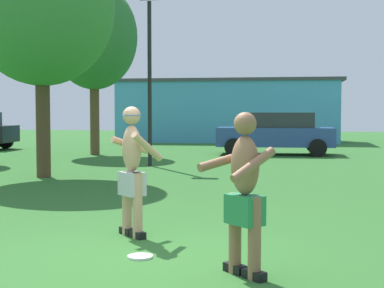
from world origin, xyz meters
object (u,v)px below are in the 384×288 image
at_px(frisbee, 140,257).
at_px(lamp_post, 150,59).
at_px(tree_left_field, 41,8).
at_px(tree_right_field, 94,37).
at_px(car_blue_far_end, 277,133).
at_px(player_with_cap, 132,165).
at_px(player_in_green, 244,191).

height_order(frisbee, lamp_post, lamp_post).
xyz_separation_m(tree_left_field, tree_right_field, (-1.16, 7.23, 0.22)).
xyz_separation_m(lamp_post, tree_left_field, (-1.92, -3.26, 0.98)).
relative_size(car_blue_far_end, lamp_post, 0.85).
relative_size(tree_left_field, tree_right_field, 0.96).
bearing_deg(lamp_post, car_blue_far_end, 54.37).
bearing_deg(player_with_cap, frisbee, -70.46).
bearing_deg(player_with_cap, tree_left_field, 122.82).
height_order(player_in_green, tree_right_field, tree_right_field).
bearing_deg(tree_right_field, car_blue_far_end, 9.49).
height_order(frisbee, car_blue_far_end, car_blue_far_end).
xyz_separation_m(car_blue_far_end, lamp_post, (-3.65, -5.09, 2.36)).
bearing_deg(player_with_cap, player_in_green, -45.14).
bearing_deg(player_in_green, player_with_cap, 134.86).
height_order(tree_left_field, tree_right_field, tree_right_field).
distance_m(player_with_cap, tree_left_field, 7.99).
distance_m(player_in_green, lamp_post, 11.81).
distance_m(frisbee, car_blue_far_end, 15.63).
xyz_separation_m(player_with_cap, lamp_post, (-2.05, 9.41, 2.24)).
bearing_deg(tree_left_field, car_blue_far_end, 56.32).
bearing_deg(tree_left_field, frisbee, -58.94).
relative_size(player_with_cap, player_in_green, 1.05).
bearing_deg(lamp_post, player_in_green, -71.74).
bearing_deg(tree_right_field, frisbee, -69.13).
height_order(player_with_cap, lamp_post, lamp_post).
xyz_separation_m(frisbee, lamp_post, (-2.42, 10.47, 3.17)).
distance_m(car_blue_far_end, lamp_post, 6.70).
height_order(player_in_green, frisbee, player_in_green).
relative_size(lamp_post, tree_left_field, 0.84).
bearing_deg(tree_left_field, player_in_green, -54.36).
relative_size(player_with_cap, lamp_post, 0.34).
bearing_deg(tree_right_field, player_with_cap, -69.02).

